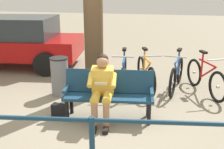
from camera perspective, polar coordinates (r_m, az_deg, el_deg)
ground_plane at (r=5.08m, az=-3.08°, el=-9.22°), size 40.00×40.00×0.00m
bench at (r=4.97m, az=-0.65°, el=-3.42°), size 1.65×0.68×0.87m
person_reading at (r=4.77m, az=-2.04°, el=-2.32°), size 0.52×0.80×1.20m
handbag at (r=5.21m, az=-10.69°, el=-7.34°), size 0.32×0.19×0.24m
tree_trunk at (r=5.83m, az=-3.87°, el=10.88°), size 0.40×0.40×3.22m
litter_bin at (r=6.14m, az=-10.74°, el=-0.37°), size 0.40×0.40×0.85m
bicycle_red at (r=6.48m, az=18.69°, el=-0.67°), size 0.76×1.56×0.94m
bicycle_purple at (r=6.54m, az=13.18°, el=-0.02°), size 0.48×1.67×0.94m
bicycle_green at (r=6.49m, az=7.00°, el=0.19°), size 0.67×1.61×0.94m
bicycle_blue at (r=6.40m, az=2.42°, el=0.05°), size 0.48×1.68×0.94m
railing_fence at (r=3.37m, az=-4.18°, el=-12.50°), size 3.53×0.58×0.85m
parked_car at (r=8.77m, az=-20.15°, el=6.64°), size 4.40×2.45×1.47m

